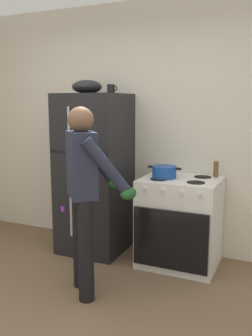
{
  "coord_description": "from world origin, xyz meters",
  "views": [
    {
      "loc": [
        1.55,
        -1.92,
        1.63
      ],
      "look_at": [
        0.1,
        1.32,
        1.0
      ],
      "focal_mm": 39.57,
      "sensor_mm": 36.0,
      "label": 1
    }
  ],
  "objects_px": {
    "coffee_mug": "(111,89)",
    "stove_range": "(180,222)",
    "refrigerator": "(95,174)",
    "person_cook": "(85,185)",
    "red_pot": "(164,172)",
    "mixing_bowl": "(87,87)",
    "pepper_mill": "(216,169)"
  },
  "relations": [
    {
      "from": "coffee_mug",
      "to": "stove_range",
      "type": "bearing_deg",
      "value": -4.36
    },
    {
      "from": "refrigerator",
      "to": "person_cook",
      "type": "xyz_separation_m",
      "value": [
        0.41,
        -0.9,
        0.09
      ]
    },
    {
      "from": "red_pot",
      "to": "coffee_mug",
      "type": "relative_size",
      "value": 3.03
    },
    {
      "from": "refrigerator",
      "to": "red_pot",
      "type": "height_order",
      "value": "refrigerator"
    },
    {
      "from": "stove_range",
      "to": "coffee_mug",
      "type": "xyz_separation_m",
      "value": [
        -0.79,
        0.06,
        1.33
      ]
    },
    {
      "from": "person_cook",
      "to": "coffee_mug",
      "type": "bearing_deg",
      "value": 103.41
    },
    {
      "from": "refrigerator",
      "to": "stove_range",
      "type": "height_order",
      "value": "refrigerator"
    },
    {
      "from": "red_pot",
      "to": "coffee_mug",
      "type": "bearing_deg",
      "value": 171.0
    },
    {
      "from": "refrigerator",
      "to": "mixing_bowl",
      "type": "xyz_separation_m",
      "value": [
        -0.08,
        0.0,
        0.93
      ]
    },
    {
      "from": "coffee_mug",
      "to": "red_pot",
      "type": "bearing_deg",
      "value": -9.0
    },
    {
      "from": "refrigerator",
      "to": "coffee_mug",
      "type": "distance_m",
      "value": 0.93
    },
    {
      "from": "person_cook",
      "to": "red_pot",
      "type": "xyz_separation_m",
      "value": [
        0.4,
        0.85,
        0.0
      ]
    },
    {
      "from": "pepper_mill",
      "to": "mixing_bowl",
      "type": "distance_m",
      "value": 1.6
    },
    {
      "from": "coffee_mug",
      "to": "pepper_mill",
      "type": "bearing_deg",
      "value": 7.83
    },
    {
      "from": "red_pot",
      "to": "pepper_mill",
      "type": "bearing_deg",
      "value": 28.52
    },
    {
      "from": "coffee_mug",
      "to": "pepper_mill",
      "type": "distance_m",
      "value": 1.36
    },
    {
      "from": "red_pot",
      "to": "refrigerator",
      "type": "bearing_deg",
      "value": 176.5
    },
    {
      "from": "coffee_mug",
      "to": "mixing_bowl",
      "type": "bearing_deg",
      "value": -169.22
    },
    {
      "from": "coffee_mug",
      "to": "pepper_mill",
      "type": "height_order",
      "value": "coffee_mug"
    },
    {
      "from": "person_cook",
      "to": "pepper_mill",
      "type": "xyz_separation_m",
      "value": [
        0.86,
        1.1,
        0.02
      ]
    },
    {
      "from": "refrigerator",
      "to": "pepper_mill",
      "type": "relative_size",
      "value": 11.17
    },
    {
      "from": "person_cook",
      "to": "pepper_mill",
      "type": "height_order",
      "value": "person_cook"
    },
    {
      "from": "stove_range",
      "to": "mixing_bowl",
      "type": "distance_m",
      "value": 1.71
    },
    {
      "from": "stove_range",
      "to": "coffee_mug",
      "type": "relative_size",
      "value": 8.01
    },
    {
      "from": "refrigerator",
      "to": "stove_range",
      "type": "distance_m",
      "value": 1.06
    },
    {
      "from": "refrigerator",
      "to": "stove_range",
      "type": "relative_size",
      "value": 1.92
    },
    {
      "from": "stove_range",
      "to": "refrigerator",
      "type": "bearing_deg",
      "value": 179.41
    },
    {
      "from": "pepper_mill",
      "to": "person_cook",
      "type": "bearing_deg",
      "value": -128.22
    },
    {
      "from": "red_pot",
      "to": "person_cook",
      "type": "bearing_deg",
      "value": -115.51
    },
    {
      "from": "person_cook",
      "to": "coffee_mug",
      "type": "relative_size",
      "value": 14.28
    },
    {
      "from": "red_pot",
      "to": "mixing_bowl",
      "type": "bearing_deg",
      "value": 176.8
    },
    {
      "from": "person_cook",
      "to": "mixing_bowl",
      "type": "xyz_separation_m",
      "value": [
        -0.49,
        0.9,
        0.84
      ]
    }
  ]
}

